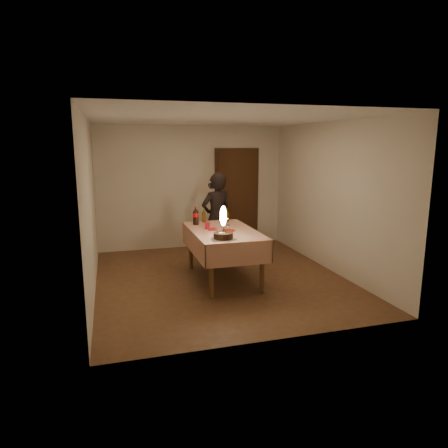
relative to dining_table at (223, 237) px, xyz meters
The scene contains 12 objects.
ground 0.73m from the dining_table, 105.14° to the left, with size 4.00×4.50×0.01m, color brown.
room_shell 0.94m from the dining_table, 85.87° to the left, with size 4.04×4.54×2.62m.
dining_table is the anchor object (origin of this frame).
birthday_cake 0.67m from the dining_table, 105.82° to the right, with size 0.36×0.36×0.49m.
red_plate 0.16m from the dining_table, 51.34° to the right, with size 0.22×0.22×0.01m, color #B3270C.
red_cup 0.32m from the dining_table, 144.27° to the left, with size 0.08×0.08×0.10m, color #AB0B19.
clear_cup 0.18m from the dining_table, 43.20° to the right, with size 0.07×0.07×0.09m, color silver.
napkin_stack 0.22m from the dining_table, 157.20° to the left, with size 0.15×0.15×0.02m, color #A41221.
cola_bottle 0.71m from the dining_table, 120.13° to the left, with size 0.10×0.10×0.32m.
amber_bottle_left 0.80m from the dining_table, 100.87° to the left, with size 0.06×0.06×0.25m.
amber_bottle_right 0.71m from the dining_table, 68.17° to the left, with size 0.06×0.06×0.25m.
photographer 1.01m from the dining_table, 80.97° to the left, with size 0.70×0.56×1.69m.
Camera 1 is at (-1.72, -6.14, 2.19)m, focal length 32.00 mm.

